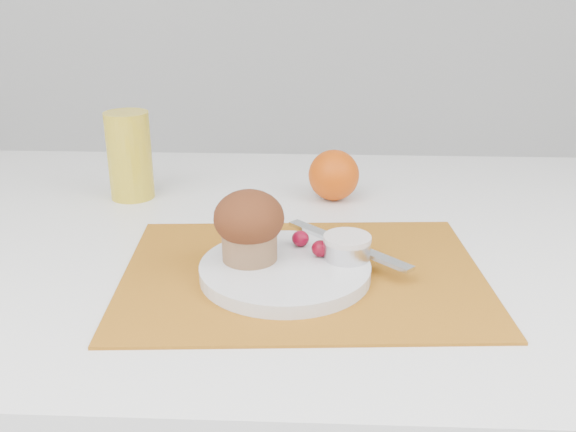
{
  "coord_description": "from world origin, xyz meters",
  "views": [
    {
      "loc": [
        0.05,
        -0.78,
        1.1
      ],
      "look_at": [
        0.02,
        -0.01,
        0.8
      ],
      "focal_mm": 40.0,
      "sensor_mm": 36.0,
      "label": 1
    }
  ],
  "objects_px": {
    "orange": "(334,175)",
    "juice_glass": "(130,156)",
    "muffin": "(249,225)",
    "plate": "(285,270)"
  },
  "relations": [
    {
      "from": "plate",
      "to": "muffin",
      "type": "relative_size",
      "value": 2.37
    },
    {
      "from": "plate",
      "to": "orange",
      "type": "relative_size",
      "value": 2.54
    },
    {
      "from": "plate",
      "to": "juice_glass",
      "type": "xyz_separation_m",
      "value": [
        -0.26,
        0.28,
        0.06
      ]
    },
    {
      "from": "orange",
      "to": "juice_glass",
      "type": "distance_m",
      "value": 0.33
    },
    {
      "from": "orange",
      "to": "muffin",
      "type": "relative_size",
      "value": 0.93
    },
    {
      "from": "juice_glass",
      "to": "plate",
      "type": "bearing_deg",
      "value": -47.01
    },
    {
      "from": "juice_glass",
      "to": "muffin",
      "type": "height_order",
      "value": "juice_glass"
    },
    {
      "from": "juice_glass",
      "to": "muffin",
      "type": "xyz_separation_m",
      "value": [
        0.22,
        -0.27,
        -0.01
      ]
    },
    {
      "from": "plate",
      "to": "orange",
      "type": "xyz_separation_m",
      "value": [
        0.06,
        0.28,
        0.03
      ]
    },
    {
      "from": "orange",
      "to": "muffin",
      "type": "height_order",
      "value": "muffin"
    }
  ]
}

